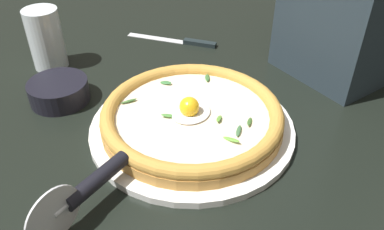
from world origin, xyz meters
name	(u,v)px	position (x,y,z in m)	size (l,w,h in m)	color
ground_plane	(197,126)	(0.00, 0.00, -0.01)	(2.40, 2.40, 0.03)	black
pizza_plate	(192,127)	(0.03, 0.01, 0.01)	(0.34, 0.34, 0.01)	white
pizza	(192,116)	(0.03, 0.01, 0.03)	(0.30, 0.30, 0.05)	#CA8E41
side_bowl	(59,91)	(0.13, -0.23, 0.02)	(0.11, 0.11, 0.04)	black
pizza_cutter	(86,189)	(0.25, 0.03, 0.04)	(0.17, 0.04, 0.08)	silver
table_knife	(184,41)	(-0.20, -0.22, 0.00)	(0.10, 0.21, 0.01)	silver
drinking_glass	(47,43)	(0.07, -0.36, 0.05)	(0.07, 0.07, 0.13)	silver
pepper_shaker	(315,50)	(-0.30, 0.06, 0.04)	(0.03, 0.03, 0.08)	silver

